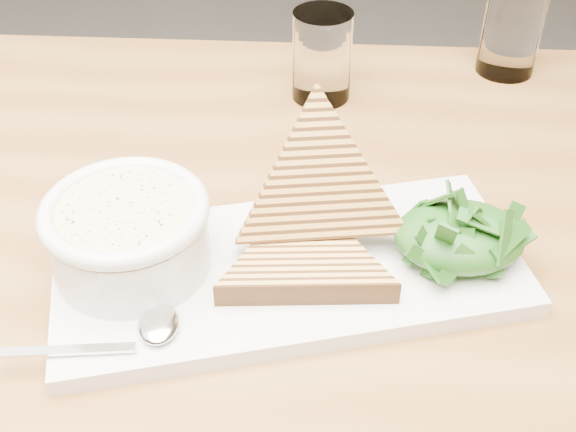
{
  "coord_description": "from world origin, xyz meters",
  "views": [
    {
      "loc": [
        0.08,
        -0.31,
        1.21
      ],
      "look_at": [
        0.1,
        0.15,
        0.83
      ],
      "focal_mm": 45.0,
      "sensor_mm": 36.0,
      "label": 1
    }
  ],
  "objects_px": {
    "table_top": "(427,245)",
    "glass_near": "(322,56)",
    "glass_far": "(512,30)",
    "platter": "(289,270)",
    "soup_bowl": "(130,241)"
  },
  "relations": [
    {
      "from": "soup_bowl",
      "to": "table_top",
      "type": "bearing_deg",
      "value": 10.84
    },
    {
      "from": "glass_near",
      "to": "table_top",
      "type": "bearing_deg",
      "value": -72.09
    },
    {
      "from": "platter",
      "to": "soup_bowl",
      "type": "bearing_deg",
      "value": 177.69
    },
    {
      "from": "table_top",
      "to": "glass_near",
      "type": "distance_m",
      "value": 0.27
    },
    {
      "from": "platter",
      "to": "glass_near",
      "type": "distance_m",
      "value": 0.31
    },
    {
      "from": "soup_bowl",
      "to": "glass_near",
      "type": "xyz_separation_m",
      "value": [
        0.18,
        0.29,
        0.01
      ]
    },
    {
      "from": "glass_near",
      "to": "glass_far",
      "type": "bearing_deg",
      "value": 12.15
    },
    {
      "from": "platter",
      "to": "soup_bowl",
      "type": "relative_size",
      "value": 3.01
    },
    {
      "from": "table_top",
      "to": "glass_far",
      "type": "bearing_deg",
      "value": 62.65
    },
    {
      "from": "platter",
      "to": "soup_bowl",
      "type": "distance_m",
      "value": 0.13
    },
    {
      "from": "table_top",
      "to": "glass_near",
      "type": "bearing_deg",
      "value": 107.91
    },
    {
      "from": "platter",
      "to": "glass_far",
      "type": "height_order",
      "value": "glass_far"
    },
    {
      "from": "glass_near",
      "to": "glass_far",
      "type": "relative_size",
      "value": 0.96
    },
    {
      "from": "platter",
      "to": "glass_near",
      "type": "relative_size",
      "value": 3.76
    },
    {
      "from": "platter",
      "to": "glass_near",
      "type": "height_order",
      "value": "glass_near"
    }
  ]
}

